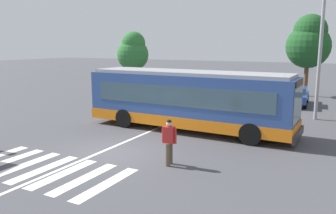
{
  "coord_description": "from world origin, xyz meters",
  "views": [
    {
      "loc": [
        8.43,
        -11.01,
        4.37
      ],
      "look_at": [
        0.45,
        3.9,
        1.3
      ],
      "focal_mm": 36.68,
      "sensor_mm": 36.0,
      "label": 1
    }
  ],
  "objects_px": {
    "parked_car_silver": "(192,88)",
    "twin_arm_street_lamp": "(323,20)",
    "parked_car_champagne": "(258,92)",
    "background_tree_left": "(133,51)",
    "pedestrian_crossing_street": "(169,140)",
    "parked_car_blue": "(294,95)",
    "city_transit_bus": "(188,100)",
    "parked_car_black": "(225,90)",
    "background_tree_right": "(309,42)"
  },
  "relations": [
    {
      "from": "parked_car_blue",
      "to": "twin_arm_street_lamp",
      "type": "distance_m",
      "value": 7.12
    },
    {
      "from": "parked_car_silver",
      "to": "twin_arm_street_lamp",
      "type": "relative_size",
      "value": 0.5
    },
    {
      "from": "pedestrian_crossing_street",
      "to": "parked_car_champagne",
      "type": "xyz_separation_m",
      "value": [
        -0.59,
        15.82,
        -0.2
      ]
    },
    {
      "from": "pedestrian_crossing_street",
      "to": "parked_car_silver",
      "type": "bearing_deg",
      "value": 111.36
    },
    {
      "from": "parked_car_silver",
      "to": "parked_car_black",
      "type": "height_order",
      "value": "same"
    },
    {
      "from": "pedestrian_crossing_street",
      "to": "background_tree_right",
      "type": "xyz_separation_m",
      "value": [
        2.28,
        20.82,
        3.65
      ]
    },
    {
      "from": "parked_car_champagne",
      "to": "twin_arm_street_lamp",
      "type": "bearing_deg",
      "value": -46.34
    },
    {
      "from": "pedestrian_crossing_street",
      "to": "parked_car_blue",
      "type": "xyz_separation_m",
      "value": [
        2.11,
        15.74,
        -0.2
      ]
    },
    {
      "from": "twin_arm_street_lamp",
      "to": "parked_car_black",
      "type": "bearing_deg",
      "value": 146.7
    },
    {
      "from": "city_transit_bus",
      "to": "parked_car_silver",
      "type": "distance_m",
      "value": 11.53
    },
    {
      "from": "pedestrian_crossing_street",
      "to": "parked_car_silver",
      "type": "relative_size",
      "value": 0.37
    },
    {
      "from": "pedestrian_crossing_street",
      "to": "parked_car_blue",
      "type": "relative_size",
      "value": 0.37
    },
    {
      "from": "parked_car_champagne",
      "to": "background_tree_right",
      "type": "height_order",
      "value": "background_tree_right"
    },
    {
      "from": "parked_car_champagne",
      "to": "parked_car_blue",
      "type": "height_order",
      "value": "same"
    },
    {
      "from": "pedestrian_crossing_street",
      "to": "parked_car_silver",
      "type": "distance_m",
      "value": 16.9
    },
    {
      "from": "pedestrian_crossing_street",
      "to": "twin_arm_street_lamp",
      "type": "relative_size",
      "value": 0.18
    },
    {
      "from": "pedestrian_crossing_street",
      "to": "parked_car_blue",
      "type": "height_order",
      "value": "pedestrian_crossing_street"
    },
    {
      "from": "background_tree_left",
      "to": "parked_car_blue",
      "type": "bearing_deg",
      "value": -12.06
    },
    {
      "from": "parked_car_black",
      "to": "parked_car_blue",
      "type": "height_order",
      "value": "same"
    },
    {
      "from": "pedestrian_crossing_street",
      "to": "background_tree_left",
      "type": "xyz_separation_m",
      "value": [
        -14.47,
        19.28,
        2.73
      ]
    },
    {
      "from": "city_transit_bus",
      "to": "pedestrian_crossing_street",
      "type": "xyz_separation_m",
      "value": [
        1.61,
        -5.17,
        -0.62
      ]
    },
    {
      "from": "city_transit_bus",
      "to": "twin_arm_street_lamp",
      "type": "xyz_separation_m",
      "value": [
        5.59,
        5.87,
        4.19
      ]
    },
    {
      "from": "twin_arm_street_lamp",
      "to": "background_tree_left",
      "type": "bearing_deg",
      "value": 155.91
    },
    {
      "from": "parked_car_black",
      "to": "background_tree_right",
      "type": "height_order",
      "value": "background_tree_right"
    },
    {
      "from": "pedestrian_crossing_street",
      "to": "twin_arm_street_lamp",
      "type": "bearing_deg",
      "value": 70.17
    },
    {
      "from": "parked_car_black",
      "to": "parked_car_blue",
      "type": "relative_size",
      "value": 0.98
    },
    {
      "from": "parked_car_black",
      "to": "background_tree_left",
      "type": "distance_m",
      "value": 12.06
    },
    {
      "from": "parked_car_champagne",
      "to": "background_tree_left",
      "type": "height_order",
      "value": "background_tree_left"
    },
    {
      "from": "parked_car_champagne",
      "to": "parked_car_black",
      "type": "bearing_deg",
      "value": -179.84
    },
    {
      "from": "background_tree_right",
      "to": "twin_arm_street_lamp",
      "type": "bearing_deg",
      "value": -80.15
    },
    {
      "from": "parked_car_silver",
      "to": "parked_car_champagne",
      "type": "bearing_deg",
      "value": 0.89
    },
    {
      "from": "parked_car_black",
      "to": "parked_car_champagne",
      "type": "height_order",
      "value": "same"
    },
    {
      "from": "parked_car_black",
      "to": "background_tree_right",
      "type": "relative_size",
      "value": 0.66
    },
    {
      "from": "twin_arm_street_lamp",
      "to": "background_tree_left",
      "type": "xyz_separation_m",
      "value": [
        -18.45,
        8.25,
        -2.08
      ]
    },
    {
      "from": "parked_car_blue",
      "to": "background_tree_left",
      "type": "relative_size",
      "value": 0.8
    },
    {
      "from": "city_transit_bus",
      "to": "background_tree_left",
      "type": "xyz_separation_m",
      "value": [
        -12.86,
        14.11,
        2.11
      ]
    },
    {
      "from": "background_tree_left",
      "to": "city_transit_bus",
      "type": "bearing_deg",
      "value": -47.67
    },
    {
      "from": "parked_car_black",
      "to": "twin_arm_street_lamp",
      "type": "relative_size",
      "value": 0.48
    },
    {
      "from": "background_tree_right",
      "to": "parked_car_silver",
      "type": "bearing_deg",
      "value": -148.92
    },
    {
      "from": "pedestrian_crossing_street",
      "to": "parked_car_blue",
      "type": "bearing_deg",
      "value": 82.38
    },
    {
      "from": "pedestrian_crossing_street",
      "to": "twin_arm_street_lamp",
      "type": "xyz_separation_m",
      "value": [
        3.98,
        11.04,
        4.81
      ]
    },
    {
      "from": "parked_car_blue",
      "to": "pedestrian_crossing_street",
      "type": "bearing_deg",
      "value": -97.62
    },
    {
      "from": "pedestrian_crossing_street",
      "to": "parked_car_champagne",
      "type": "distance_m",
      "value": 15.83
    },
    {
      "from": "parked_car_silver",
      "to": "background_tree_right",
      "type": "bearing_deg",
      "value": 31.08
    },
    {
      "from": "parked_car_blue",
      "to": "background_tree_right",
      "type": "height_order",
      "value": "background_tree_right"
    },
    {
      "from": "background_tree_right",
      "to": "parked_car_blue",
      "type": "bearing_deg",
      "value": -91.97
    },
    {
      "from": "background_tree_right",
      "to": "parked_car_champagne",
      "type": "bearing_deg",
      "value": -119.85
    },
    {
      "from": "parked_car_champagne",
      "to": "background_tree_right",
      "type": "relative_size",
      "value": 0.66
    },
    {
      "from": "twin_arm_street_lamp",
      "to": "background_tree_right",
      "type": "xyz_separation_m",
      "value": [
        -1.7,
        9.78,
        -1.16
      ]
    },
    {
      "from": "parked_car_champagne",
      "to": "background_tree_left",
      "type": "relative_size",
      "value": 0.79
    }
  ]
}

